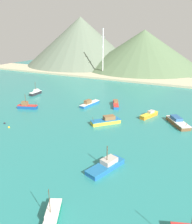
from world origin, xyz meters
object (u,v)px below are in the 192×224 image
at_px(fishing_boat_4, 36,93).
at_px(buoy_0, 9,127).
at_px(fishing_boat_10, 116,104).
at_px(fishing_boat_5, 89,103).
at_px(radio_tower, 103,52).
at_px(fishing_boat_3, 106,121).
at_px(fishing_boat_8, 51,222).
at_px(fishing_boat_0, 27,106).
at_px(fishing_boat_9, 106,165).
at_px(fishing_boat_2, 178,122).
at_px(fishing_boat_7, 149,115).
at_px(buoy_1, 5,123).

distance_m(fishing_boat_4, buoy_0, 39.23).
height_order(fishing_boat_10, buoy_0, fishing_boat_10).
relative_size(fishing_boat_5, fishing_boat_10, 1.12).
distance_m(fishing_boat_5, radio_tower, 67.42).
height_order(fishing_boat_3, buoy_0, fishing_boat_3).
xyz_separation_m(fishing_boat_3, buoy_0, (-25.72, -16.83, -0.83)).
relative_size(fishing_boat_8, buoy_0, 14.78).
distance_m(fishing_boat_0, fishing_boat_9, 50.12).
relative_size(fishing_boat_2, buoy_0, 16.18).
distance_m(fishing_boat_7, fishing_boat_10, 16.30).
relative_size(fishing_boat_0, fishing_boat_7, 0.95).
bearing_deg(fishing_boat_4, fishing_boat_10, 1.23).
height_order(fishing_boat_0, fishing_boat_10, fishing_boat_0).
height_order(buoy_1, radio_tower, radio_tower).
bearing_deg(radio_tower, fishing_boat_3, -63.90).
relative_size(fishing_boat_2, fishing_boat_3, 1.16).
bearing_deg(buoy_1, fishing_boat_2, 26.19).
bearing_deg(radio_tower, fishing_boat_8, -68.33).
relative_size(fishing_boat_0, buoy_1, 11.64).
relative_size(fishing_boat_3, fishing_boat_4, 1.33).
bearing_deg(fishing_boat_0, fishing_boat_10, 31.88).
bearing_deg(fishing_boat_4, buoy_0, -60.98).
xyz_separation_m(buoy_0, buoy_1, (-3.79, 1.75, 0.01)).
height_order(fishing_boat_7, fishing_boat_9, fishing_boat_9).
height_order(fishing_boat_0, fishing_boat_2, fishing_boat_0).
bearing_deg(fishing_boat_9, fishing_boat_4, 143.56).
bearing_deg(fishing_boat_4, fishing_boat_2, -6.79).
bearing_deg(fishing_boat_5, fishing_boat_2, -7.44).
distance_m(fishing_boat_0, fishing_boat_3, 33.76).
relative_size(fishing_boat_0, fishing_boat_8, 0.82).
distance_m(fishing_boat_5, fishing_boat_9, 44.94).
distance_m(fishing_boat_3, buoy_0, 30.75).
bearing_deg(radio_tower, fishing_boat_10, -60.15).
xyz_separation_m(fishing_boat_2, radio_tower, (-57.93, 66.16, 14.56)).
distance_m(fishing_boat_5, fishing_boat_8, 60.40).
height_order(fishing_boat_0, radio_tower, radio_tower).
bearing_deg(fishing_boat_2, fishing_boat_5, 172.56).
height_order(fishing_boat_2, fishing_boat_5, fishing_boat_2).
xyz_separation_m(fishing_boat_3, fishing_boat_9, (10.60, -23.40, -0.16)).
height_order(fishing_boat_7, fishing_boat_8, fishing_boat_8).
distance_m(fishing_boat_4, fishing_boat_7, 55.93).
relative_size(fishing_boat_7, fishing_boat_9, 0.84).
height_order(fishing_boat_5, buoy_0, fishing_boat_5).
distance_m(fishing_boat_10, radio_tower, 67.87).
distance_m(fishing_boat_3, fishing_boat_7, 16.37).
distance_m(fishing_boat_2, fishing_boat_5, 35.07).
bearing_deg(fishing_boat_10, fishing_boat_2, -19.18).
height_order(fishing_boat_8, buoy_0, fishing_boat_8).
height_order(fishing_boat_7, buoy_1, fishing_boat_7).
height_order(fishing_boat_8, fishing_boat_10, fishing_boat_8).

